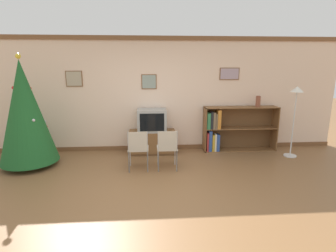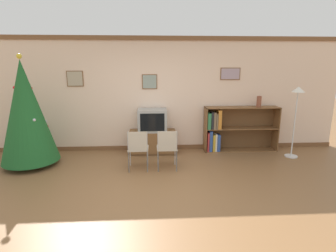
{
  "view_description": "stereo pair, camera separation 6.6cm",
  "coord_description": "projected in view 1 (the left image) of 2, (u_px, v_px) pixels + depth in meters",
  "views": [
    {
      "loc": [
        -0.04,
        -3.8,
        2.04
      ],
      "look_at": [
        0.32,
        1.35,
        0.84
      ],
      "focal_mm": 28.0,
      "sensor_mm": 36.0,
      "label": 1
    },
    {
      "loc": [
        0.02,
        -3.81,
        2.04
      ],
      "look_at": [
        0.32,
        1.35,
        0.84
      ],
      "focal_mm": 28.0,
      "sensor_mm": 36.0,
      "label": 2
    }
  ],
  "objects": [
    {
      "name": "ground_plane",
      "position": [
        154.0,
        197.0,
        4.16
      ],
      "size": [
        24.0,
        24.0,
        0.0
      ],
      "primitive_type": "plane",
      "color": "brown"
    },
    {
      "name": "bookshelf",
      "position": [
        228.0,
        129.0,
        6.36
      ],
      "size": [
        1.77,
        0.36,
        1.08
      ],
      "color": "brown",
      "rests_on": "ground_plane"
    },
    {
      "name": "folding_chair_left",
      "position": [
        138.0,
        148.0,
        5.1
      ],
      "size": [
        0.4,
        0.4,
        0.82
      ],
      "color": "#BCB29E",
      "rests_on": "ground_plane"
    },
    {
      "name": "tv_console",
      "position": [
        152.0,
        142.0,
        6.21
      ],
      "size": [
        1.09,
        0.5,
        0.54
      ],
      "color": "brown",
      "rests_on": "ground_plane"
    },
    {
      "name": "folding_chair_right",
      "position": [
        167.0,
        147.0,
        5.14
      ],
      "size": [
        0.4,
        0.4,
        0.82
      ],
      "color": "#BCB29E",
      "rests_on": "ground_plane"
    },
    {
      "name": "christmas_tree",
      "position": [
        25.0,
        112.0,
        5.22
      ],
      "size": [
        1.13,
        1.13,
        2.26
      ],
      "color": "maroon",
      "rests_on": "ground_plane"
    },
    {
      "name": "standing_lamp",
      "position": [
        296.0,
        103.0,
        5.76
      ],
      "size": [
        0.28,
        0.28,
        1.6
      ],
      "color": "silver",
      "rests_on": "ground_plane"
    },
    {
      "name": "television",
      "position": [
        152.0,
        120.0,
        6.09
      ],
      "size": [
        0.66,
        0.49,
        0.52
      ],
      "color": "#9E9E99",
      "rests_on": "tv_console"
    },
    {
      "name": "vase",
      "position": [
        258.0,
        101.0,
        6.21
      ],
      "size": [
        0.11,
        0.11,
        0.26
      ],
      "color": "brown",
      "rests_on": "bookshelf"
    },
    {
      "name": "wall_back",
      "position": [
        151.0,
        95.0,
        6.27
      ],
      "size": [
        9.14,
        0.11,
        2.7
      ],
      "color": "beige",
      "rests_on": "ground_plane"
    }
  ]
}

